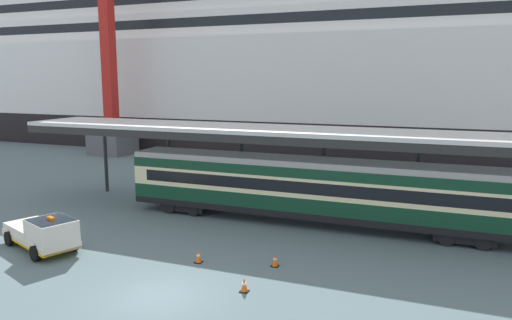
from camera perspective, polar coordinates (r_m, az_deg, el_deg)
The scene contains 10 objects.
ground_plane at distance 21.36m, azimuth -11.40°, elevation -15.44°, with size 400.00×400.00×0.00m, color slate.
cruise_ship at distance 64.76m, azimuth 26.60°, elevation 12.52°, with size 161.91×27.11×37.78m.
platform_canopy at distance 29.85m, azimuth 7.06°, elevation 3.01°, with size 41.48×5.11×5.90m.
train_carriage at distance 29.97m, azimuth 6.71°, elevation -3.33°, with size 24.19×2.81×4.11m.
service_truck at distance 27.96m, azimuth -23.72°, elevation -7.84°, with size 5.58×3.76×2.02m.
traffic_cone_near at distance 21.21m, azimuth -1.40°, elevation -14.52°, with size 0.36×0.36×0.63m.
traffic_cone_mid at distance 24.42m, azimuth -6.82°, elevation -11.22°, with size 0.36×0.36×0.66m.
traffic_cone_far at distance 23.82m, azimuth 2.25°, elevation -11.71°, with size 0.36×0.36×0.66m.
dockside_crane at distance 60.22m, azimuth -16.48°, elevation 17.28°, with size 18.42×4.40×55.90m.
quay_bollard at distance 28.44m, azimuth -21.24°, elevation -8.39°, with size 0.48×0.48×0.96m.
Camera 1 is at (10.80, -16.11, 8.96)m, focal length 33.89 mm.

